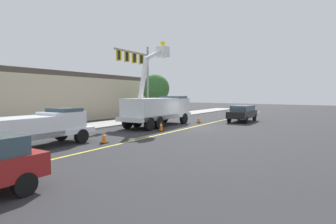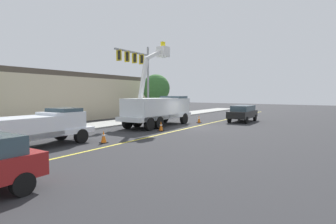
% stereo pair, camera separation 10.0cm
% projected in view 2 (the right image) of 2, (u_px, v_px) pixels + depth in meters
% --- Properties ---
extents(ground, '(120.00, 120.00, 0.00)m').
position_uv_depth(ground, '(192.00, 127.00, 23.20)').
color(ground, '#2D2D30').
extents(sidewalk_far_side, '(60.04, 10.11, 0.12)m').
position_uv_depth(sidewalk_far_side, '(124.00, 122.00, 27.36)').
color(sidewalk_far_side, '#9E9E99').
rests_on(sidewalk_far_side, ground).
extents(lane_centre_stripe, '(49.72, 5.60, 0.01)m').
position_uv_depth(lane_centre_stripe, '(192.00, 127.00, 23.20)').
color(lane_centre_stripe, yellow).
rests_on(lane_centre_stripe, ground).
extents(utility_bucket_truck, '(8.42, 3.38, 7.59)m').
position_uv_depth(utility_bucket_truck, '(159.00, 108.00, 24.06)').
color(utility_bucket_truck, silver).
rests_on(utility_bucket_truck, ground).
extents(service_pickup_truck, '(5.80, 2.70, 2.06)m').
position_uv_depth(service_pickup_truck, '(41.00, 126.00, 14.52)').
color(service_pickup_truck, white).
rests_on(service_pickup_truck, ground).
extents(passing_minivan, '(4.98, 2.41, 1.69)m').
position_uv_depth(passing_minivan, '(243.00, 112.00, 27.97)').
color(passing_minivan, black).
rests_on(passing_minivan, ground).
extents(traffic_cone_leading, '(0.40, 0.40, 0.70)m').
position_uv_depth(traffic_cone_leading, '(4.00, 155.00, 11.05)').
color(traffic_cone_leading, black).
rests_on(traffic_cone_leading, ground).
extents(traffic_cone_mid_front, '(0.40, 0.40, 0.74)m').
position_uv_depth(traffic_cone_mid_front, '(104.00, 137.00, 15.69)').
color(traffic_cone_mid_front, black).
rests_on(traffic_cone_mid_front, ground).
extents(traffic_cone_mid_rear, '(0.40, 0.40, 0.75)m').
position_uv_depth(traffic_cone_mid_rear, '(161.00, 126.00, 20.88)').
color(traffic_cone_mid_rear, black).
rests_on(traffic_cone_mid_rear, ground).
extents(traffic_cone_trailing, '(0.40, 0.40, 0.76)m').
position_uv_depth(traffic_cone_trailing, '(199.00, 119.00, 26.79)').
color(traffic_cone_trailing, black).
rests_on(traffic_cone_trailing, ground).
extents(traffic_signal_mast, '(5.20, 0.94, 7.93)m').
position_uv_depth(traffic_signal_mast, '(138.00, 68.00, 27.40)').
color(traffic_signal_mast, gray).
rests_on(traffic_signal_mast, ground).
extents(commercial_building_backdrop, '(27.24, 12.38, 5.17)m').
position_uv_depth(commercial_building_backdrop, '(61.00, 97.00, 31.36)').
color(commercial_building_backdrop, beige).
rests_on(commercial_building_backdrop, ground).
extents(street_tree_right, '(3.45, 3.45, 5.34)m').
position_uv_depth(street_tree_right, '(156.00, 88.00, 33.13)').
color(street_tree_right, brown).
rests_on(street_tree_right, ground).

